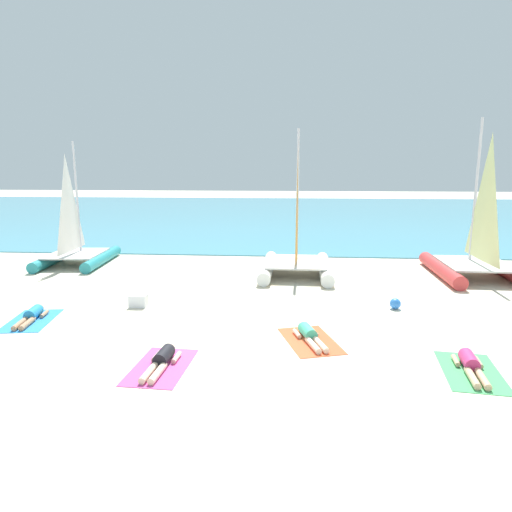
# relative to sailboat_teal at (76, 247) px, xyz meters

# --- Properties ---
(ground_plane) EXTENTS (120.00, 120.00, 0.00)m
(ground_plane) POSITION_rel_sailboat_teal_xyz_m (7.92, 1.42, -0.76)
(ground_plane) COLOR beige
(ocean_water) EXTENTS (120.00, 40.00, 0.05)m
(ocean_water) POSITION_rel_sailboat_teal_xyz_m (7.92, 22.34, -0.74)
(ocean_water) COLOR #4C9EB7
(ocean_water) RESTS_ON ground
(sailboat_teal) EXTENTS (2.79, 4.10, 5.11)m
(sailboat_teal) POSITION_rel_sailboat_teal_xyz_m (0.00, 0.00, 0.00)
(sailboat_teal) COLOR teal
(sailboat_teal) RESTS_ON ground
(sailboat_white) EXTENTS (2.75, 4.25, 5.48)m
(sailboat_white) POSITION_rel_sailboat_teal_xyz_m (9.26, -1.13, 0.05)
(sailboat_white) COLOR white
(sailboat_white) RESTS_ON ground
(sailboat_red) EXTENTS (2.94, 4.53, 5.84)m
(sailboat_red) POSITION_rel_sailboat_teal_xyz_m (15.90, -1.05, 0.11)
(sailboat_red) COLOR #CC3838
(sailboat_red) RESTS_ON ground
(towel_leftmost) EXTENTS (1.38, 2.05, 0.01)m
(towel_leftmost) POSITION_rel_sailboat_teal_xyz_m (2.13, -7.08, -0.76)
(towel_leftmost) COLOR #338CD8
(towel_leftmost) RESTS_ON ground
(sunbather_leftmost) EXTENTS (0.65, 1.57, 0.30)m
(sunbather_leftmost) POSITION_rel_sailboat_teal_xyz_m (2.12, -7.02, -0.63)
(sunbather_leftmost) COLOR #268CCC
(sunbather_leftmost) RESTS_ON towel_leftmost
(towel_center_left) EXTENTS (1.20, 1.96, 0.01)m
(towel_center_left) POSITION_rel_sailboat_teal_xyz_m (6.43, -9.62, -0.76)
(towel_center_left) COLOR #D84C99
(towel_center_left) RESTS_ON ground
(sunbather_center_left) EXTENTS (0.56, 1.57, 0.30)m
(sunbather_center_left) POSITION_rel_sailboat_teal_xyz_m (6.44, -9.55, -0.63)
(sunbather_center_left) COLOR black
(sunbather_center_left) RESTS_ON towel_center_left
(towel_center_right) EXTENTS (1.61, 2.14, 0.01)m
(towel_center_right) POSITION_rel_sailboat_teal_xyz_m (9.56, -7.94, -0.76)
(towel_center_right) COLOR #EA5933
(towel_center_right) RESTS_ON ground
(sunbather_center_right) EXTENTS (0.83, 1.54, 0.30)m
(sunbather_center_right) POSITION_rel_sailboat_teal_xyz_m (9.54, -7.87, -0.63)
(sunbather_center_right) COLOR #3FB28C
(sunbather_center_right) RESTS_ON towel_center_right
(towel_rightmost) EXTENTS (1.32, 2.02, 0.01)m
(towel_rightmost) POSITION_rel_sailboat_teal_xyz_m (12.73, -9.35, -0.76)
(towel_rightmost) COLOR #4CB266
(towel_rightmost) RESTS_ON ground
(sunbather_rightmost) EXTENTS (0.60, 1.57, 0.30)m
(sunbather_rightmost) POSITION_rel_sailboat_teal_xyz_m (12.74, -9.28, -0.63)
(sunbather_rightmost) COLOR #D83372
(sunbather_rightmost) RESTS_ON towel_rightmost
(beach_ball) EXTENTS (0.32, 0.32, 0.32)m
(beach_ball) POSITION_rel_sailboat_teal_xyz_m (12.11, -5.24, -0.60)
(beach_ball) COLOR #337FE5
(beach_ball) RESTS_ON ground
(cooler_box) EXTENTS (0.50, 0.36, 0.36)m
(cooler_box) POSITION_rel_sailboat_teal_xyz_m (4.59, -5.60, -0.58)
(cooler_box) COLOR white
(cooler_box) RESTS_ON ground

